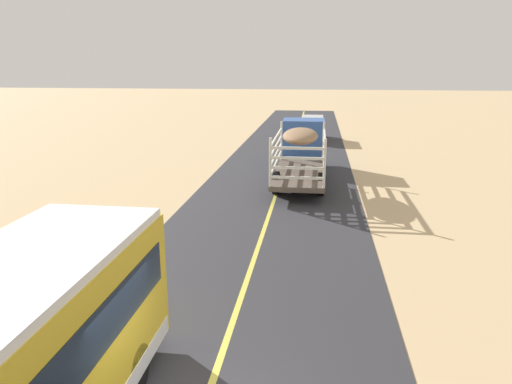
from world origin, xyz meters
name	(u,v)px	position (x,y,z in m)	size (l,w,h in m)	color
livestock_truck	(302,143)	(1.07, 20.13, 1.79)	(2.53, 9.70, 3.02)	#3359A5
car_far	(312,127)	(1.47, 33.30, 1.09)	(1.90, 4.62, 1.93)	silver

